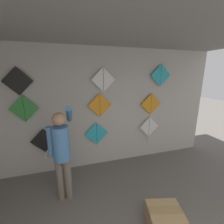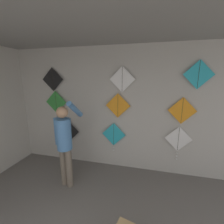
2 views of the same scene
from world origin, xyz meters
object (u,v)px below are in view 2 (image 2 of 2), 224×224
at_px(kite_4, 118,106).
at_px(kite_6, 53,79).
at_px(kite_1, 114,135).
at_px(kite_2, 178,141).
at_px(kite_8, 199,75).
at_px(kite_5, 182,111).
at_px(kite_7, 122,79).
at_px(shopkeeper, 65,140).
at_px(kite_0, 69,132).
at_px(kite_3, 56,102).

relative_size(kite_4, kite_6, 1.00).
relative_size(kite_1, kite_4, 1.25).
relative_size(kite_2, kite_8, 1.38).
xyz_separation_m(kite_5, kite_7, (-1.24, 0.00, 0.62)).
bearing_deg(kite_4, kite_7, 0.00).
xyz_separation_m(shopkeeper, kite_6, (-0.73, 0.84, 1.11)).
bearing_deg(kite_5, kite_0, -179.98).
bearing_deg(shopkeeper, kite_8, 31.73).
bearing_deg(kite_3, kite_5, 0.00).
bearing_deg(kite_3, kite_6, 180.00).
bearing_deg(kite_1, kite_0, 180.00).
bearing_deg(kite_6, kite_2, -0.02).
relative_size(kite_4, kite_5, 1.00).
distance_m(kite_5, kite_8, 0.74).
xyz_separation_m(kite_0, kite_2, (2.57, -0.00, 0.04)).
xyz_separation_m(kite_0, kite_3, (-0.29, 0.00, 0.76)).
relative_size(shopkeeper, kite_3, 3.12).
height_order(kite_2, kite_4, kite_4).
relative_size(kite_0, kite_5, 1.25).
xyz_separation_m(kite_1, kite_2, (1.41, -0.00, 0.02)).
bearing_deg(kite_5, kite_1, -179.97).
bearing_deg(kite_2, kite_6, 179.98).
distance_m(kite_4, kite_5, 1.33).
bearing_deg(kite_0, kite_2, -0.01).
bearing_deg(kite_5, kite_4, 180.00).
relative_size(shopkeeper, kite_8, 3.12).
relative_size(kite_2, kite_5, 1.38).
bearing_deg(kite_5, kite_2, -175.72).
xyz_separation_m(kite_0, kite_8, (2.80, 0.00, 1.40)).
distance_m(shopkeeper, kite_1, 1.15).
bearing_deg(kite_4, shopkeeper, -135.68).
xyz_separation_m(shopkeeper, kite_2, (2.17, 0.84, -0.15)).
bearing_deg(kite_7, kite_4, 180.00).
bearing_deg(shopkeeper, kite_3, 142.10).
relative_size(kite_1, kite_8, 1.25).
distance_m(kite_1, kite_3, 1.63).
bearing_deg(kite_1, kite_5, 0.03).
bearing_deg(kite_0, kite_3, 179.87).
xyz_separation_m(kite_2, kite_3, (-2.86, 0.00, 0.72)).
xyz_separation_m(kite_4, kite_7, (0.09, 0.00, 0.57)).
bearing_deg(kite_4, kite_3, 180.00).
bearing_deg(kite_1, kite_7, 0.22).
relative_size(kite_1, kite_3, 1.25).
xyz_separation_m(kite_1, kite_5, (1.42, 0.00, 0.66)).
bearing_deg(kite_8, shopkeeper, -160.80).
xyz_separation_m(shopkeeper, kite_4, (0.86, 0.84, 0.55)).
relative_size(kite_0, kite_8, 1.25).
bearing_deg(kite_8, kite_2, -179.76).
bearing_deg(kite_8, kite_7, 180.00).
distance_m(kite_3, kite_7, 1.73).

